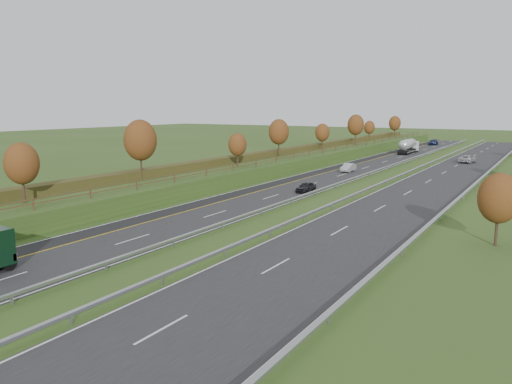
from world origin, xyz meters
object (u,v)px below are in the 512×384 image
car_silver_mid (348,168)px  car_small_far (433,142)px  car_dark_near (306,187)px  road_tanker (409,146)px  car_oncoming (467,159)px

car_silver_mid → car_small_far: 72.90m
car_dark_near → car_small_far: size_ratio=0.71×
car_small_far → car_dark_near: bearing=-89.1°
road_tanker → car_dark_near: (3.08, -64.43, -1.16)m
road_tanker → car_dark_near: bearing=-87.3°
car_dark_near → car_small_far: (-3.79, 95.94, 0.14)m
road_tanker → car_small_far: bearing=91.3°
car_small_far → car_oncoming: car_small_far is taller
car_silver_mid → car_oncoming: bearing=57.9°
road_tanker → car_silver_mid: (0.23, -41.38, -1.09)m
car_dark_near → road_tanker: bearing=93.2°
road_tanker → car_silver_mid: size_ratio=2.53×
car_dark_near → car_small_far: car_small_far is taller
car_silver_mid → car_small_far: size_ratio=0.81×
road_tanker → car_dark_near: size_ratio=2.89×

